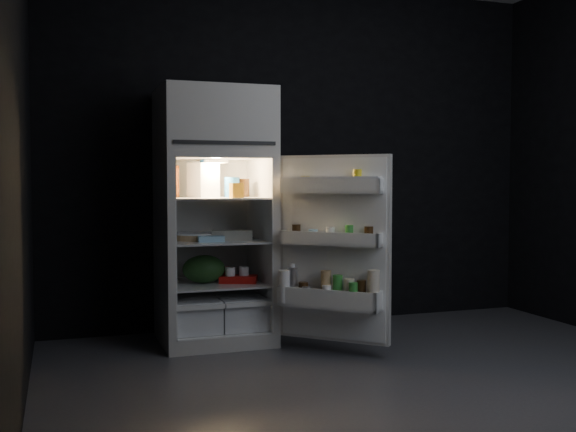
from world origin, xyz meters
name	(u,v)px	position (x,y,z in m)	size (l,w,h in m)	color
floor	(401,382)	(0.00, 0.00, 0.00)	(4.00, 3.40, 0.00)	#47474C
wall_back	(299,154)	(0.00, 1.70, 1.35)	(4.00, 0.00, 2.70)	black
wall_left	(17,136)	(-2.00, 0.00, 1.35)	(0.00, 3.40, 2.70)	black
refrigerator	(213,207)	(-0.79, 1.32, 0.96)	(0.76, 0.71, 1.78)	silver
fridge_door	(333,252)	(-0.14, 0.68, 0.68)	(0.65, 0.64, 1.22)	silver
milk_jug	(203,180)	(-0.86, 1.33, 1.15)	(0.17, 0.17, 0.24)	white
mayo_jar	(232,187)	(-0.66, 1.30, 1.10)	(0.11, 0.11, 0.14)	#2060AD
jam_jar	(243,188)	(-0.57, 1.31, 1.09)	(0.10, 0.10, 0.13)	black
amber_bottle	(174,182)	(-1.06, 1.34, 1.14)	(0.08, 0.08, 0.22)	#BE571E
small_carton	(236,190)	(-0.68, 1.07, 1.08)	(0.08, 0.06, 0.10)	orange
egg_carton	(232,235)	(-0.68, 1.20, 0.76)	(0.28, 0.11, 0.07)	gray
pie	(195,237)	(-0.92, 1.32, 0.75)	(0.30, 0.30, 0.04)	tan
flat_package	(211,239)	(-0.85, 1.12, 0.75)	(0.17, 0.09, 0.04)	#8CBCD9
wrapped_pkg	(239,233)	(-0.56, 1.47, 0.75)	(0.11, 0.09, 0.05)	beige
produce_bag	(204,269)	(-0.87, 1.26, 0.52)	(0.30, 0.25, 0.20)	#193815
yogurt_tray	(238,279)	(-0.64, 1.20, 0.45)	(0.26, 0.14, 0.05)	#B3140F
small_can_red	(227,273)	(-0.67, 1.39, 0.47)	(0.06, 0.06, 0.09)	#B3140F
small_can_silver	(235,271)	(-0.60, 1.45, 0.47)	(0.07, 0.07, 0.09)	#B9B9BD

